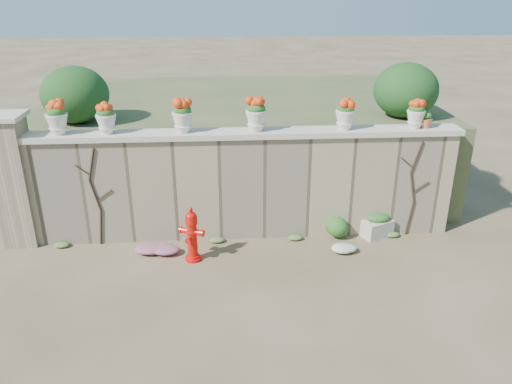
{
  "coord_description": "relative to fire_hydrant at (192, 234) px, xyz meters",
  "views": [
    {
      "loc": [
        -0.32,
        -6.92,
        4.58
      ],
      "look_at": [
        0.24,
        1.4,
        1.06
      ],
      "focal_mm": 35.0,
      "sensor_mm": 36.0,
      "label": 1
    }
  ],
  "objects": [
    {
      "name": "terracotta_pot",
      "position": [
        4.31,
        0.92,
        1.72
      ],
      "size": [
        0.24,
        0.24,
        0.28
      ],
      "color": "#BD5939",
      "rests_on": "wall_cap"
    },
    {
      "name": "vine_left",
      "position": [
        -1.75,
        0.7,
        0.48
      ],
      "size": [
        0.6,
        0.04,
        1.91
      ],
      "color": "black",
      "rests_on": "ground"
    },
    {
      "name": "back_shrub_right",
      "position": [
        4.32,
        2.12,
        2.04
      ],
      "size": [
        1.3,
        1.3,
        1.1
      ],
      "primitive_type": "ellipsoid",
      "color": "#143814",
      "rests_on": "raised_fill"
    },
    {
      "name": "gate_pillar",
      "position": [
        -3.23,
        0.92,
        0.75
      ],
      "size": [
        0.72,
        0.72,
        2.48
      ],
      "color": "gray",
      "rests_on": "ground"
    },
    {
      "name": "planter_box",
      "position": [
        3.53,
        0.67,
        -0.29
      ],
      "size": [
        0.66,
        0.54,
        0.48
      ],
      "rotation": [
        0.0,
        0.0,
        0.42
      ],
      "color": "beige",
      "rests_on": "ground"
    },
    {
      "name": "magenta_clump",
      "position": [
        -0.65,
        0.25,
        -0.41
      ],
      "size": [
        0.79,
        0.52,
        0.21
      ],
      "primitive_type": "ellipsoid",
      "color": "#C5278E",
      "rests_on": "ground"
    },
    {
      "name": "stone_wall",
      "position": [
        0.92,
        0.92,
        0.49
      ],
      "size": [
        8.0,
        0.4,
        2.0
      ],
      "primitive_type": "cube",
      "color": "gray",
      "rests_on": "ground"
    },
    {
      "name": "ground",
      "position": [
        0.92,
        -0.88,
        -0.51
      ],
      "size": [
        80.0,
        80.0,
        0.0
      ],
      "primitive_type": "plane",
      "color": "brown",
      "rests_on": "ground"
    },
    {
      "name": "urn_pot_0",
      "position": [
        -2.3,
        0.92,
        1.88
      ],
      "size": [
        0.38,
        0.38,
        0.59
      ],
      "color": "beige",
      "rests_on": "wall_cap"
    },
    {
      "name": "raised_fill",
      "position": [
        0.92,
        4.12,
        0.49
      ],
      "size": [
        9.0,
        6.0,
        2.0
      ],
      "primitive_type": "cube",
      "color": "#384C23",
      "rests_on": "ground"
    },
    {
      "name": "urn_pot_2",
      "position": [
        -0.12,
        0.92,
        1.88
      ],
      "size": [
        0.37,
        0.37,
        0.59
      ],
      "color": "beige",
      "rests_on": "wall_cap"
    },
    {
      "name": "vine_right",
      "position": [
        4.15,
        0.7,
        0.48
      ],
      "size": [
        0.6,
        0.04,
        1.91
      ],
      "color": "black",
      "rests_on": "ground"
    },
    {
      "name": "urn_pot_4",
      "position": [
        2.81,
        0.92,
        1.87
      ],
      "size": [
        0.36,
        0.36,
        0.57
      ],
      "color": "beige",
      "rests_on": "wall_cap"
    },
    {
      "name": "green_shrub",
      "position": [
        2.74,
        0.67,
        -0.26
      ],
      "size": [
        0.53,
        0.48,
        0.5
      ],
      "primitive_type": "ellipsoid",
      "color": "#1E5119",
      "rests_on": "ground"
    },
    {
      "name": "urn_pot_1",
      "position": [
        -1.46,
        0.92,
        1.86
      ],
      "size": [
        0.35,
        0.35,
        0.55
      ],
      "color": "beige",
      "rests_on": "wall_cap"
    },
    {
      "name": "fire_hydrant",
      "position": [
        0.0,
        0.0,
        0.0
      ],
      "size": [
        0.44,
        0.31,
        1.02
      ],
      "rotation": [
        0.0,
        0.0,
        -0.4
      ],
      "color": "red",
      "rests_on": "ground"
    },
    {
      "name": "wall_cap",
      "position": [
        0.92,
        0.92,
        1.54
      ],
      "size": [
        8.1,
        0.52,
        0.1
      ],
      "primitive_type": "cube",
      "color": "beige",
      "rests_on": "stone_wall"
    },
    {
      "name": "urn_pot_3",
      "position": [
        1.19,
        0.92,
        1.88
      ],
      "size": [
        0.38,
        0.38,
        0.6
      ],
      "color": "beige",
      "rests_on": "wall_cap"
    },
    {
      "name": "back_shrub_left",
      "position": [
        -2.28,
        2.12,
        2.04
      ],
      "size": [
        1.3,
        1.3,
        1.1
      ],
      "primitive_type": "ellipsoid",
      "color": "#143814",
      "rests_on": "raised_fill"
    },
    {
      "name": "urn_pot_5",
      "position": [
        4.11,
        0.92,
        1.85
      ],
      "size": [
        0.33,
        0.33,
        0.52
      ],
      "color": "beige",
      "rests_on": "wall_cap"
    },
    {
      "name": "white_flowers",
      "position": [
        2.71,
        0.03,
        -0.41
      ],
      "size": [
        0.54,
        0.43,
        0.2
      ],
      "primitive_type": "ellipsoid",
      "color": "white",
      "rests_on": "ground"
    }
  ]
}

